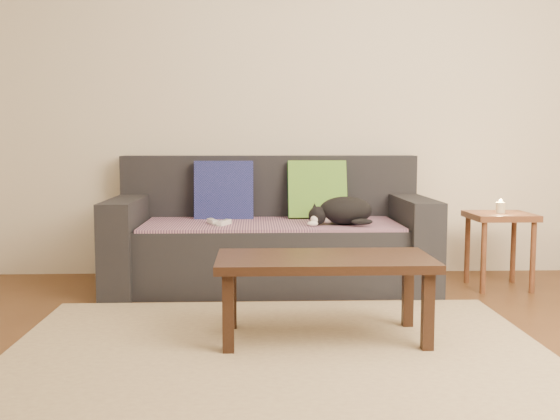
% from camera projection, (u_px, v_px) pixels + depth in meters
% --- Properties ---
extents(ground, '(4.50, 4.50, 0.00)m').
position_uv_depth(ground, '(279.00, 362.00, 2.89)').
color(ground, brown).
rests_on(ground, ground).
extents(back_wall, '(4.50, 0.04, 2.60)m').
position_uv_depth(back_wall, '(269.00, 96.00, 4.74)').
color(back_wall, beige).
rests_on(back_wall, ground).
extents(sofa, '(2.10, 0.94, 0.87)m').
position_uv_depth(sofa, '(271.00, 240.00, 4.42)').
color(sofa, '#232328').
rests_on(sofa, ground).
extents(throw_blanket, '(1.66, 0.74, 0.02)m').
position_uv_depth(throw_blanket, '(271.00, 224.00, 4.31)').
color(throw_blanket, '#402A4F').
rests_on(throw_blanket, sofa).
extents(cushion_navy, '(0.41, 0.16, 0.42)m').
position_uv_depth(cushion_navy, '(224.00, 191.00, 4.54)').
color(cushion_navy, '#111A4A').
rests_on(cushion_navy, throw_blanket).
extents(cushion_green, '(0.41, 0.22, 0.42)m').
position_uv_depth(cushion_green, '(317.00, 191.00, 4.56)').
color(cushion_green, '#0C512F').
rests_on(cushion_green, throw_blanket).
extents(cat, '(0.47, 0.38, 0.18)m').
position_uv_depth(cat, '(343.00, 211.00, 4.18)').
color(cat, black).
rests_on(cat, throw_blanket).
extents(wii_remote_a, '(0.08, 0.15, 0.03)m').
position_uv_depth(wii_remote_a, '(212.00, 222.00, 4.22)').
color(wii_remote_a, white).
rests_on(wii_remote_a, throw_blanket).
extents(wii_remote_b, '(0.09, 0.15, 0.03)m').
position_uv_depth(wii_remote_b, '(224.00, 223.00, 4.17)').
color(wii_remote_b, white).
rests_on(wii_remote_b, throw_blanket).
extents(side_table, '(0.40, 0.40, 0.50)m').
position_uv_depth(side_table, '(500.00, 226.00, 4.32)').
color(side_table, brown).
rests_on(side_table, ground).
extents(candle, '(0.06, 0.06, 0.09)m').
position_uv_depth(candle, '(500.00, 207.00, 4.31)').
color(candle, beige).
rests_on(candle, side_table).
extents(rug, '(2.50, 1.80, 0.01)m').
position_uv_depth(rug, '(278.00, 350.00, 3.04)').
color(rug, tan).
rests_on(rug, ground).
extents(coffee_table, '(1.04, 0.52, 0.42)m').
position_uv_depth(coffee_table, '(324.00, 267.00, 3.16)').
color(coffee_table, '#321B13').
rests_on(coffee_table, rug).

